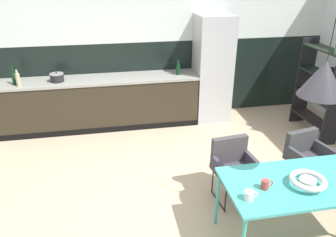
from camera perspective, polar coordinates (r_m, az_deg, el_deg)
name	(u,v)px	position (r m, az deg, el deg)	size (l,w,h in m)	color
ground_plane	(213,212)	(4.04, 7.85, -15.95)	(8.16, 8.16, 0.00)	tan
back_wall_splashback_dark	(168,78)	(6.23, -0.07, 7.11)	(6.27, 0.12, 1.42)	black
kitchen_counter	(101,103)	(5.89, -11.77, 2.76)	(3.45, 0.63, 0.90)	#2E271B
refrigerator_column	(212,69)	(6.00, 7.80, 8.61)	(0.62, 0.60, 1.91)	#ADAFB2
dining_table	(304,185)	(3.54, 22.77, -10.71)	(1.59, 0.78, 0.73)	teal
armchair_corner_seat	(233,162)	(4.05, 11.36, -7.54)	(0.53, 0.52, 0.77)	#39373F
armchair_far_side	(307,153)	(4.49, 23.25, -5.55)	(0.57, 0.56, 0.76)	#39373F
fruit_bowl	(308,181)	(3.41, 23.39, -10.04)	(0.34, 0.34, 0.10)	silver
mug_wide_latte	(265,184)	(3.25, 16.76, -11.03)	(0.12, 0.07, 0.10)	#B23D33
mug_short_terracotta	(249,196)	(3.08, 14.14, -13.01)	(0.13, 0.09, 0.09)	white
cooking_pot	(57,77)	(5.74, -18.94, 6.84)	(0.23, 0.23, 0.16)	black
bottle_wine_green	(18,79)	(5.72, -24.88, 6.26)	(0.07, 0.07, 0.27)	tan
bottle_spice_small	(178,69)	(5.78, 1.79, 8.72)	(0.07, 0.07, 0.27)	#0F3319
bottle_oil_tall	(14,77)	(5.85, -25.51, 6.57)	(0.06, 0.06, 0.30)	#0F3319
open_shelf_unit	(321,85)	(5.91, 25.33, 5.29)	(0.30, 0.95, 1.67)	black
pendant_lamp_over_table_near	(323,79)	(3.11, 25.65, 6.36)	(0.40, 0.40, 1.19)	black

